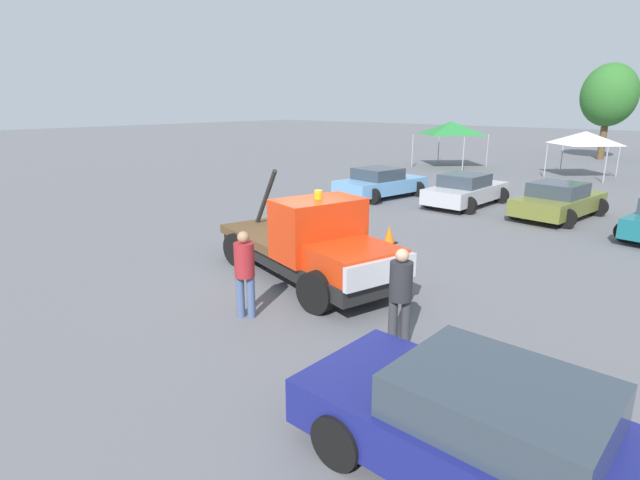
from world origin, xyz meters
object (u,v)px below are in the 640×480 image
(person_at_hood, at_px, (245,268))
(tree_left, at_px, (609,95))
(foreground_car, at_px, (515,444))
(person_near_truck, at_px, (401,291))
(parked_car_olive, at_px, (558,201))
(canopy_tent_white, at_px, (585,138))
(traffic_cone, at_px, (389,235))
(tow_truck, at_px, (312,246))
(canopy_tent_green, at_px, (452,128))
(parked_car_skyblue, at_px, (380,183))
(parked_car_silver, at_px, (466,190))

(person_at_hood, distance_m, tree_left, 36.54)
(foreground_car, relative_size, person_near_truck, 2.90)
(parked_car_olive, distance_m, canopy_tent_white, 12.29)
(person_at_hood, bearing_deg, foreground_car, -134.71)
(tree_left, bearing_deg, traffic_cone, -88.34)
(tree_left, bearing_deg, canopy_tent_white, -82.68)
(tow_truck, xyz_separation_m, person_at_hood, (0.37, -2.38, 0.13))
(tow_truck, relative_size, canopy_tent_green, 1.63)
(parked_car_skyblue, bearing_deg, person_at_hood, -147.73)
(tow_truck, bearing_deg, canopy_tent_green, 124.04)
(tow_truck, xyz_separation_m, tree_left, (-1.34, 33.94, 3.73))
(canopy_tent_white, relative_size, tree_left, 0.45)
(parked_car_silver, distance_m, canopy_tent_white, 12.27)
(canopy_tent_green, bearing_deg, person_near_truck, -64.94)
(tow_truck, height_order, canopy_tent_green, canopy_tent_green)
(canopy_tent_white, bearing_deg, traffic_cone, -91.61)
(parked_car_skyblue, xyz_separation_m, traffic_cone, (4.56, -6.15, -0.39))
(tow_truck, relative_size, parked_car_skyblue, 1.32)
(person_at_hood, xyz_separation_m, parked_car_olive, (1.94, 13.44, -0.38))
(person_at_hood, distance_m, parked_car_silver, 13.43)
(foreground_car, xyz_separation_m, canopy_tent_green, (-13.86, 25.80, 1.88))
(parked_car_skyblue, bearing_deg, person_near_truck, -135.22)
(foreground_car, height_order, parked_car_olive, same)
(person_near_truck, bearing_deg, parked_car_skyblue, 0.85)
(tow_truck, xyz_separation_m, foreground_car, (6.13, -3.60, -0.24))
(parked_car_skyblue, xyz_separation_m, parked_car_silver, (3.74, 0.75, -0.00))
(person_near_truck, height_order, tree_left, tree_left)
(parked_car_skyblue, height_order, parked_car_silver, same)
(foreground_car, distance_m, tree_left, 38.48)
(parked_car_silver, distance_m, traffic_cone, 6.96)
(canopy_tent_white, bearing_deg, person_near_truck, -82.42)
(person_at_hood, height_order, traffic_cone, person_at_hood)
(canopy_tent_white, xyz_separation_m, traffic_cone, (-0.53, -19.00, -1.95))
(traffic_cone, bearing_deg, parked_car_skyblue, 126.52)
(tow_truck, relative_size, person_near_truck, 3.32)
(foreground_car, distance_m, traffic_cone, 10.10)
(canopy_tent_green, bearing_deg, tree_left, 61.43)
(person_near_truck, distance_m, parked_car_olive, 12.52)
(parked_car_olive, height_order, traffic_cone, parked_car_olive)
(parked_car_skyblue, relative_size, parked_car_silver, 1.02)
(tow_truck, bearing_deg, parked_car_skyblue, 131.12)
(parked_car_skyblue, bearing_deg, canopy_tent_green, 21.72)
(canopy_tent_green, height_order, traffic_cone, canopy_tent_green)
(tow_truck, xyz_separation_m, parked_car_silver, (-1.28, 10.94, -0.25))
(canopy_tent_white, relative_size, traffic_cone, 5.66)
(person_near_truck, relative_size, canopy_tent_white, 0.57)
(parked_car_silver, relative_size, parked_car_olive, 1.00)
(parked_car_silver, height_order, parked_car_olive, same)
(person_at_hood, xyz_separation_m, parked_car_skyblue, (-5.39, 12.57, -0.38))
(canopy_tent_green, bearing_deg, person_at_hood, -71.79)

